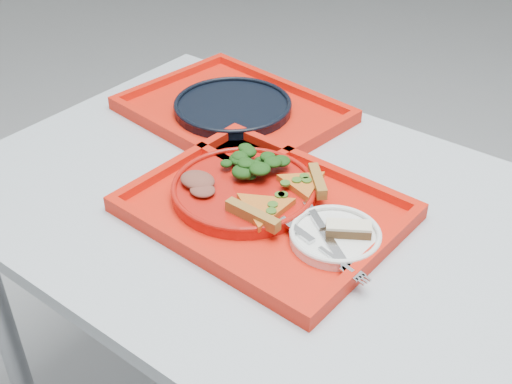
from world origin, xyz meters
TOP-DOWN VIEW (x-y plane):
  - table at (0.00, 0.00)m, footprint 1.60×0.80m
  - tray_main at (-0.20, -0.04)m, footprint 0.46×0.37m
  - tray_far at (-0.48, 0.21)m, footprint 0.49×0.40m
  - dinner_plate at (-0.26, -0.03)m, footprint 0.26×0.26m
  - side_plate at (-0.06, -0.04)m, footprint 0.15×0.15m
  - navy_plate at (-0.48, 0.21)m, footprint 0.26×0.26m
  - pizza_slice_a at (-0.19, -0.06)m, footprint 0.11×0.12m
  - pizza_slice_b at (-0.18, 0.04)m, footprint 0.14×0.14m
  - salad_heap at (-0.28, 0.03)m, footprint 0.10×0.09m
  - meat_portion at (-0.33, -0.07)m, footprint 0.07×0.05m
  - dessert_bar at (-0.04, -0.02)m, footprint 0.08×0.06m
  - knife at (-0.07, -0.05)m, footprint 0.16×0.12m
  - fork at (-0.06, -0.08)m, footprint 0.19×0.06m

SIDE VIEW (x-z plane):
  - table at x=0.00m, z-range 0.30..1.05m
  - tray_main at x=-0.20m, z-range 0.75..0.76m
  - tray_far at x=-0.48m, z-range 0.75..0.76m
  - side_plate at x=-0.06m, z-range 0.76..0.78m
  - navy_plate at x=-0.48m, z-range 0.76..0.78m
  - dinner_plate at x=-0.26m, z-range 0.76..0.78m
  - knife at x=-0.07m, z-range 0.78..0.78m
  - fork at x=-0.06m, z-range 0.78..0.78m
  - dessert_bar at x=-0.04m, z-range 0.78..0.80m
  - pizza_slice_a at x=-0.19m, z-range 0.78..0.80m
  - pizza_slice_b at x=-0.18m, z-range 0.78..0.80m
  - meat_portion at x=-0.33m, z-range 0.78..0.80m
  - salad_heap at x=-0.28m, z-range 0.78..0.83m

